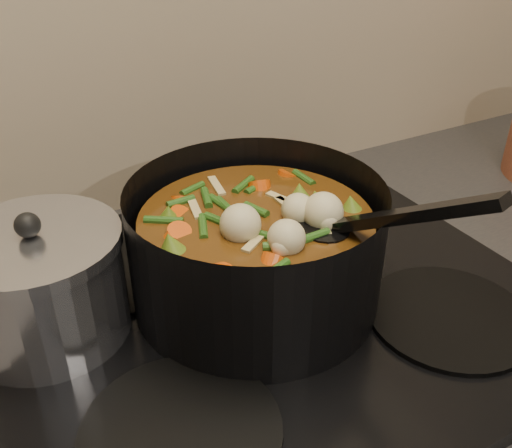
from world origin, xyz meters
TOP-DOWN VIEW (x-y plane):
  - stovetop at (0.00, 1.93)m, footprint 0.62×0.54m
  - stockpot at (-0.01, 1.94)m, footprint 0.30×0.37m
  - saucepan at (-0.23, 1.99)m, footprint 0.18×0.18m

SIDE VIEW (x-z plane):
  - stovetop at x=0.00m, z-range 0.91..0.93m
  - saucepan at x=-0.23m, z-range 0.92..1.06m
  - stockpot at x=-0.01m, z-range 0.89..1.10m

